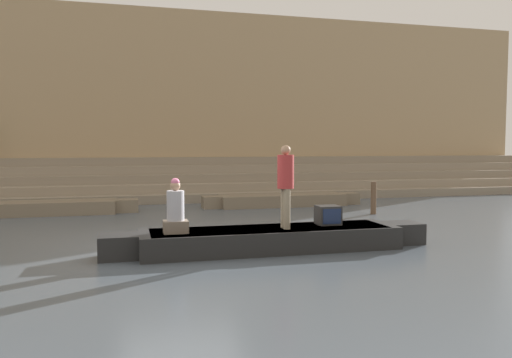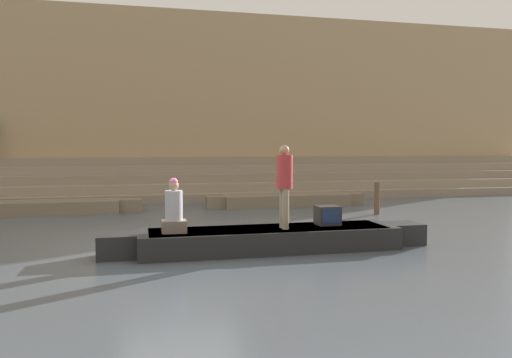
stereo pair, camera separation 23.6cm
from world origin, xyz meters
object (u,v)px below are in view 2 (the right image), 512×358
person_standing (284,181)px  moored_boat_distant (286,200)px  person_rowing (174,211)px  moored_boat_shore (36,207)px  rowboat_main (270,238)px  mooring_post (377,198)px  tv_set (328,215)px

person_standing → moored_boat_distant: bearing=89.7°
person_rowing → moored_boat_distant: person_rowing is taller
person_standing → moored_boat_shore: (-5.83, 6.74, -1.18)m
rowboat_main → moored_boat_shore: 8.66m
rowboat_main → moored_boat_shore: (-5.56, 6.64, -0.02)m
moored_boat_distant → mooring_post: bearing=-50.9°
rowboat_main → tv_set: tv_set is taller
person_standing → moored_boat_shore: person_standing is taller
moored_boat_shore → person_rowing: bearing=-61.2°
mooring_post → moored_boat_distant: bearing=127.9°
moored_boat_distant → person_standing: bearing=-105.8°
moored_boat_shore → mooring_post: 10.33m
rowboat_main → mooring_post: (4.48, 4.26, 0.26)m
person_rowing → moored_boat_distant: size_ratio=0.19×
person_rowing → mooring_post: 7.71m
rowboat_main → mooring_post: bearing=42.1°
person_rowing → mooring_post: bearing=27.7°
rowboat_main → tv_set: 1.35m
moored_boat_distant → mooring_post: mooring_post is taller
person_rowing → tv_set: 3.18m
person_standing → moored_boat_shore: 8.99m
tv_set → rowboat_main: bearing=-171.7°
rowboat_main → person_rowing: (-1.88, -0.07, 0.62)m
person_rowing → moored_boat_shore: (-3.68, 6.72, -0.64)m
moored_boat_shore → moored_boat_distant: bearing=2.0°
person_standing → moored_boat_distant: size_ratio=0.30×
person_rowing → mooring_post: person_rowing is taller
person_rowing → tv_set: bearing=-2.6°
person_rowing → tv_set: size_ratio=2.19×
rowboat_main → tv_set: (1.28, 0.14, 0.40)m
person_standing → mooring_post: person_standing is taller
person_standing → tv_set: (1.01, 0.24, -0.75)m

